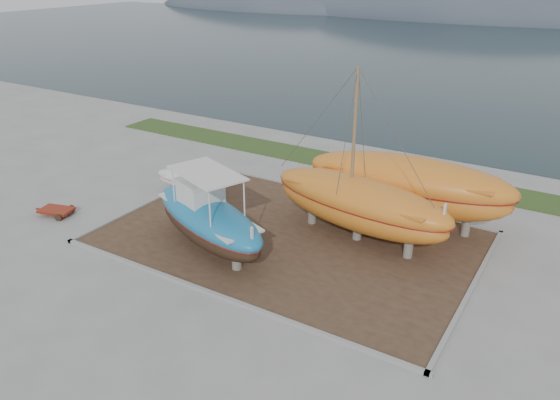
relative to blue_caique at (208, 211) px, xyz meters
The scene contains 10 objects.
ground 3.55m from the blue_caique, 20.19° to the right, with size 140.00×140.00×0.00m, color gray.
dirt_patch 4.53m from the blue_caique, 47.91° to the left, with size 18.00×12.00×0.06m, color #422D1E.
curb_frame 4.51m from the blue_caique, 47.91° to the left, with size 18.60×12.60×0.15m, color gray, non-canonical shape.
grass_strip 14.89m from the blue_caique, 79.41° to the left, with size 44.00×3.00×0.08m, color #284219.
sea 69.09m from the blue_caique, 87.75° to the left, with size 260.00×100.00×0.04m, color #15282B, non-canonical shape.
blue_caique is the anchor object (origin of this frame).
white_dinghy 7.33m from the blue_caique, 137.36° to the left, with size 4.48×1.68×1.35m, color silver, non-canonical shape.
orange_sailboat 7.72m from the blue_caique, 39.18° to the left, with size 9.84×2.90×8.54m, color orange, non-canonical shape.
orange_bare_hull 10.47m from the blue_caique, 47.11° to the left, with size 10.95×3.28×3.59m, color orange, non-canonical shape.
red_trailer 9.93m from the blue_caique, behind, with size 2.65×1.32×0.38m, color maroon, non-canonical shape.
Camera 1 is at (12.43, -17.18, 13.02)m, focal length 35.00 mm.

